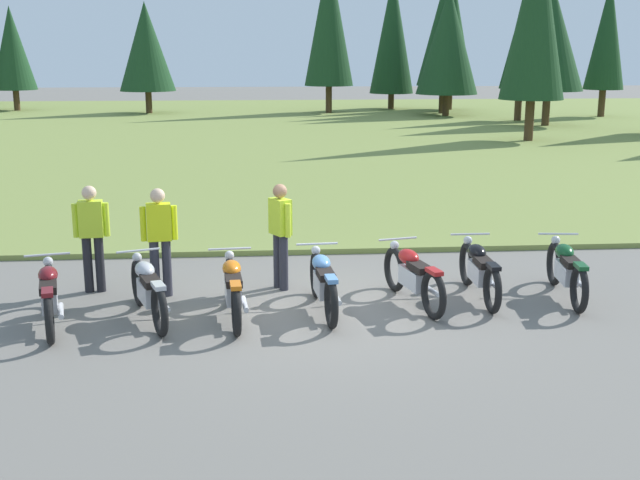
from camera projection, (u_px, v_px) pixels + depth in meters
name	position (u px, v px, depth m)	size (l,w,h in m)	color
ground_plane	(323.00, 310.00, 11.59)	(140.00, 140.00, 0.00)	slate
grass_moorland	(277.00, 132.00, 36.00)	(80.00, 44.00, 0.10)	olive
forest_treeline	(344.00, 36.00, 42.44)	(42.02, 29.58, 9.00)	#47331E
motorcycle_maroon	(49.00, 295.00, 10.82)	(0.75, 2.07, 0.88)	black
motorcycle_silver	(148.00, 290.00, 11.08)	(0.88, 2.02, 0.88)	black
motorcycle_orange	(233.00, 288.00, 11.14)	(0.62, 2.10, 0.88)	black
motorcycle_sky_blue	(323.00, 282.00, 11.43)	(0.62, 2.10, 0.88)	black
motorcycle_red	(413.00, 275.00, 11.77)	(0.74, 2.07, 0.88)	black
motorcycle_black	(479.00, 270.00, 12.05)	(0.62, 2.10, 0.88)	black
motorcycle_british_green	(566.00, 270.00, 12.06)	(0.62, 2.10, 0.88)	black
rider_in_hivis_vest	(92.00, 232.00, 12.25)	(0.55, 0.25, 1.67)	black
rider_with_back_turned	(159.00, 236.00, 12.03)	(0.55, 0.27, 1.67)	#2D2D38
rider_near_row_end	(280.00, 230.00, 12.41)	(0.37, 0.49, 1.67)	#2D2D38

